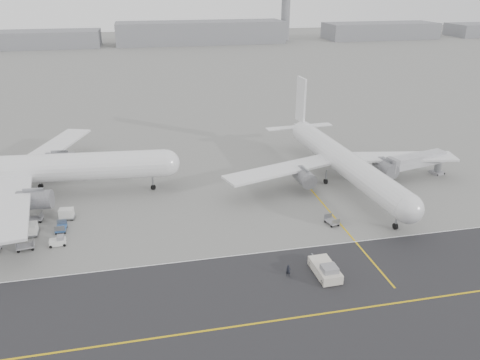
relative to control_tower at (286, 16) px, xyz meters
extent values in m
plane|color=gray|center=(-100.00, -265.00, -16.25)|extent=(700.00, 700.00, 0.00)
cube|color=#2A2A2D|center=(-95.00, -283.00, -16.24)|extent=(220.00, 32.00, 0.02)
cube|color=gold|center=(-95.00, -283.00, -16.22)|extent=(220.00, 0.30, 0.01)
cube|color=silver|center=(-95.00, -267.20, -16.22)|extent=(220.00, 0.25, 0.01)
cube|color=gold|center=(-70.00, -260.00, -16.23)|extent=(0.30, 40.00, 0.01)
cylinder|color=gray|center=(0.00, 0.00, -2.25)|extent=(6.00, 6.00, 28.00)
cylinder|color=white|center=(-122.44, -237.50, -10.60)|extent=(48.43, 9.79, 5.52)
sphere|color=white|center=(-98.47, -239.65, -10.60)|extent=(5.41, 5.41, 5.41)
cube|color=white|center=(-124.91, -251.87, -11.29)|extent=(9.88, 27.00, 0.45)
cube|color=white|center=(-122.32, -222.93, -11.29)|extent=(14.20, 26.88, 0.45)
cylinder|color=slate|center=(-122.16, -247.55, -12.67)|extent=(6.15, 3.93, 3.42)
cylinder|color=slate|center=(-120.38, -227.67, -12.67)|extent=(6.15, 3.93, 3.42)
cylinder|color=black|center=(-101.40, -239.39, -15.73)|extent=(1.08, 0.59, 1.04)
cylinder|color=black|center=(-124.49, -240.64, -15.73)|extent=(1.08, 0.59, 1.04)
cylinder|color=black|center=(-123.90, -234.05, -15.73)|extent=(1.08, 0.59, 1.04)
cylinder|color=gray|center=(-101.40, -239.39, -14.28)|extent=(0.36, 0.36, 2.90)
cylinder|color=white|center=(-62.85, -245.37, -11.07)|extent=(8.03, 44.36, 5.06)
sphere|color=white|center=(-61.35, -267.38, -11.07)|extent=(4.96, 4.96, 4.96)
cone|color=white|center=(-64.41, -222.29, -10.69)|extent=(5.12, 8.90, 4.55)
cube|color=white|center=(-64.45, -221.75, -3.70)|extent=(0.83, 4.87, 10.76)
cube|color=white|center=(-68.90, -221.78, -10.56)|extent=(8.22, 2.96, 0.25)
cube|color=white|center=(-60.04, -221.18, -10.56)|extent=(8.22, 2.96, 0.25)
cube|color=white|center=(-76.21, -245.20, -11.70)|extent=(24.69, 12.55, 0.45)
cube|color=white|center=(-49.63, -243.40, -11.70)|extent=(24.78, 9.55, 0.45)
cylinder|color=slate|center=(-71.90, -247.06, -12.97)|extent=(3.49, 5.58, 3.14)
cylinder|color=slate|center=(-53.65, -245.82, -12.97)|extent=(3.49, 5.58, 3.14)
cylinder|color=black|center=(-61.54, -264.69, -15.71)|extent=(0.57, 1.13, 1.10)
cylinder|color=black|center=(-65.98, -243.96, -15.71)|extent=(0.57, 1.13, 1.10)
cylinder|color=black|center=(-59.93, -243.55, -15.71)|extent=(0.57, 1.13, 1.10)
cylinder|color=gray|center=(-61.54, -264.69, -14.38)|extent=(0.36, 0.36, 2.66)
cube|color=beige|center=(-78.35, -274.87, -15.42)|extent=(3.12, 6.18, 1.38)
cube|color=gray|center=(-78.31, -276.25, -14.39)|extent=(2.22, 2.03, 0.89)
cylinder|color=gray|center=(-78.45, -271.14, -15.76)|extent=(0.23, 2.56, 0.16)
cylinder|color=black|center=(-79.56, -277.27, -15.81)|extent=(0.42, 0.90, 0.89)
cylinder|color=black|center=(-77.00, -277.20, -15.81)|extent=(0.42, 0.90, 0.89)
cylinder|color=black|center=(-79.69, -272.55, -15.81)|extent=(0.42, 0.90, 0.89)
cylinder|color=black|center=(-77.14, -272.48, -15.81)|extent=(0.42, 0.90, 0.89)
cylinder|color=gray|center=(-39.96, -243.88, -14.39)|extent=(1.49, 1.49, 3.72)
cube|color=gray|center=(-39.96, -243.88, -15.93)|extent=(2.91, 2.91, 0.65)
cube|color=silver|center=(-46.29, -245.39, -11.97)|extent=(14.18, 5.77, 2.42)
cube|color=gray|center=(-52.81, -246.94, -11.97)|extent=(1.78, 3.15, 2.79)
cylinder|color=black|center=(-39.20, -242.65, -15.97)|extent=(0.40, 0.61, 0.56)
imported|color=black|center=(-83.66, -274.16, -15.33)|extent=(0.76, 0.59, 1.85)
camera|label=1|loc=(-102.22, -327.90, 23.12)|focal=35.00mm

